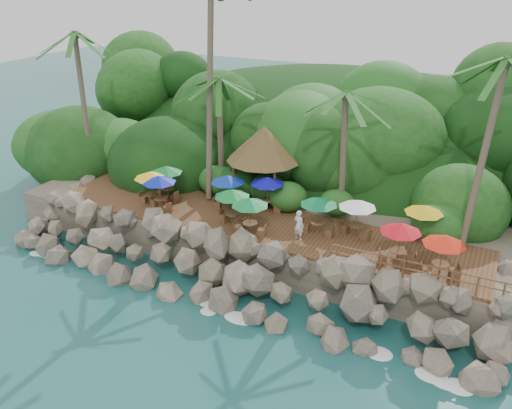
% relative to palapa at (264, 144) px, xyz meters
% --- Properties ---
extents(ground, '(140.00, 140.00, 0.00)m').
position_rel_palapa_xyz_m(ground, '(1.29, -9.74, -5.79)').
color(ground, '#19514F').
rests_on(ground, ground).
extents(land_base, '(32.00, 25.20, 2.10)m').
position_rel_palapa_xyz_m(land_base, '(1.29, 6.26, -4.74)').
color(land_base, gray).
rests_on(land_base, ground).
extents(jungle_hill, '(44.80, 28.00, 15.40)m').
position_rel_palapa_xyz_m(jungle_hill, '(1.29, 13.76, -5.79)').
color(jungle_hill, '#143811').
rests_on(jungle_hill, ground).
extents(seawall, '(29.00, 4.00, 2.30)m').
position_rel_palapa_xyz_m(seawall, '(1.29, -7.74, -4.64)').
color(seawall, gray).
rests_on(seawall, ground).
extents(terrace, '(26.00, 5.00, 0.20)m').
position_rel_palapa_xyz_m(terrace, '(1.29, -3.74, -3.59)').
color(terrace, brown).
rests_on(terrace, land_base).
extents(jungle_foliage, '(44.00, 16.00, 12.00)m').
position_rel_palapa_xyz_m(jungle_foliage, '(1.29, 5.26, -5.79)').
color(jungle_foliage, '#143811').
rests_on(jungle_foliage, ground).
extents(foam_line, '(25.20, 0.80, 0.06)m').
position_rel_palapa_xyz_m(foam_line, '(1.29, -9.44, -5.76)').
color(foam_line, white).
rests_on(foam_line, ground).
extents(palms, '(36.44, 7.00, 14.63)m').
position_rel_palapa_xyz_m(palms, '(2.76, -0.90, 5.76)').
color(palms, brown).
rests_on(palms, ground).
extents(palapa, '(4.72, 4.72, 4.60)m').
position_rel_palapa_xyz_m(palapa, '(0.00, 0.00, 0.00)').
color(palapa, brown).
rests_on(palapa, ground).
extents(dining_clusters, '(19.37, 5.25, 2.23)m').
position_rel_palapa_xyz_m(dining_clusters, '(2.57, -3.87, -1.64)').
color(dining_clusters, brown).
rests_on(dining_clusters, terrace).
extents(railing, '(8.30, 0.10, 1.00)m').
position_rel_palapa_xyz_m(railing, '(10.82, -6.09, -2.88)').
color(railing, brown).
rests_on(railing, terrace).
extents(waiter, '(0.73, 0.58, 1.74)m').
position_rel_palapa_xyz_m(waiter, '(4.33, -4.68, -2.62)').
color(waiter, silver).
rests_on(waiter, terrace).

